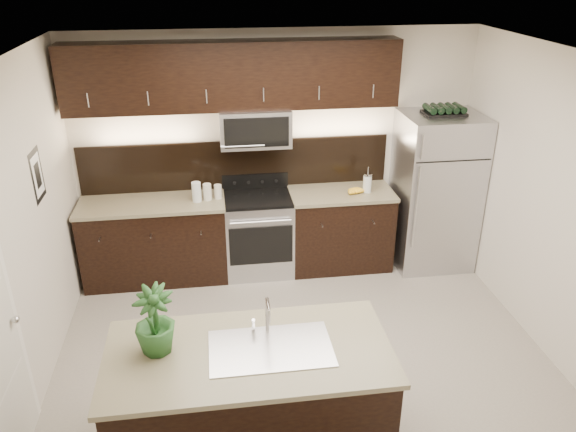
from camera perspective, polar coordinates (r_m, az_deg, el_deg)
The scene contains 12 objects.
ground at distance 5.34m, azimuth 1.60°, elevation -14.32°, with size 4.50×4.50×0.00m, color gray.
room_walls at distance 4.42m, azimuth 0.52°, elevation 2.50°, with size 4.52×4.02×2.71m.
counter_run at distance 6.46m, azimuth -4.84°, elevation -1.91°, with size 3.51×0.65×0.94m.
upper_fixtures at distance 6.04m, azimuth -5.25°, elevation 13.01°, with size 3.49×0.40×1.66m.
island at distance 4.24m, azimuth -3.80°, elevation -18.45°, with size 1.96×0.96×0.94m.
sink_faucet at distance 3.94m, azimuth -1.79°, elevation -13.06°, with size 0.84×0.50×0.28m.
refrigerator at distance 6.71m, azimuth 14.66°, elevation 2.45°, with size 0.87×0.79×1.81m, color #B2B2B7.
wine_rack at distance 6.42m, azimuth 15.59°, elevation 10.32°, with size 0.45×0.28×0.10m.
plant at distance 3.89m, azimuth -13.42°, elevation -10.27°, with size 0.27×0.27×0.49m, color #214D1E.
canisters at distance 6.19m, azimuth -8.46°, elevation 2.44°, with size 0.32×0.15×0.22m.
french_press at distance 6.40m, azimuth 8.06°, elevation 3.36°, with size 0.10×0.10×0.29m.
bananas at distance 6.36m, azimuth 6.37°, elevation 2.52°, with size 0.20×0.15×0.06m, color yellow.
Camera 1 is at (-0.73, -4.07, 3.39)m, focal length 35.00 mm.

